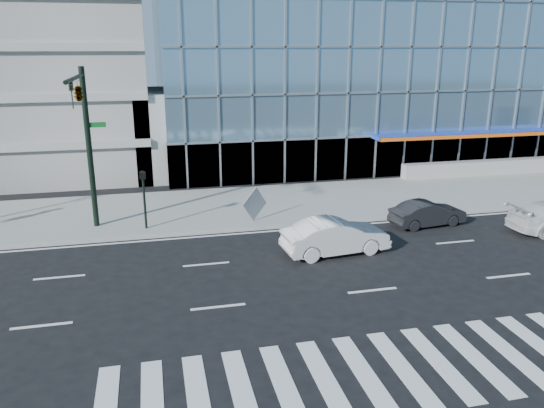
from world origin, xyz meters
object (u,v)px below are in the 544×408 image
Objects in this scene: traffic_signal at (82,112)px; ped_signal_post at (144,191)px; tilted_panel at (255,204)px; white_sedan at (336,236)px; dark_sedan at (428,213)px.

ped_signal_post is (2.50, 0.37, -4.02)m from traffic_signal.
ped_signal_post is 2.31× the size of tilted_panel.
ped_signal_post is 0.61× the size of white_sedan.
dark_sedan is at bearing -6.79° from traffic_signal.
white_sedan reaches higher than dark_sedan.
traffic_signal is 6.15× the size of tilted_panel.
traffic_signal is 9.61m from tilted_panel.
dark_sedan is (14.38, -2.38, -1.48)m from ped_signal_post.
traffic_signal is 1.64× the size of white_sedan.
traffic_signal is 17.87m from dark_sedan.
white_sedan is at bearing -22.82° from traffic_signal.
ped_signal_post is at bearing 145.14° from tilted_panel.
traffic_signal reaches higher than tilted_panel.
ped_signal_post is at bearing 73.57° from dark_sedan.
tilted_panel is at bearing 23.00° from white_sedan.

